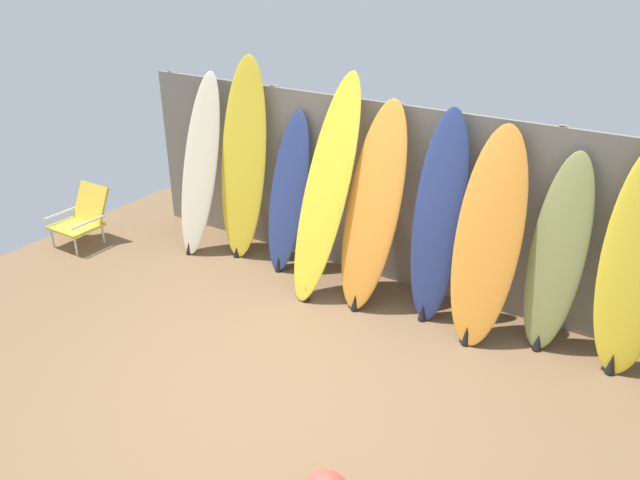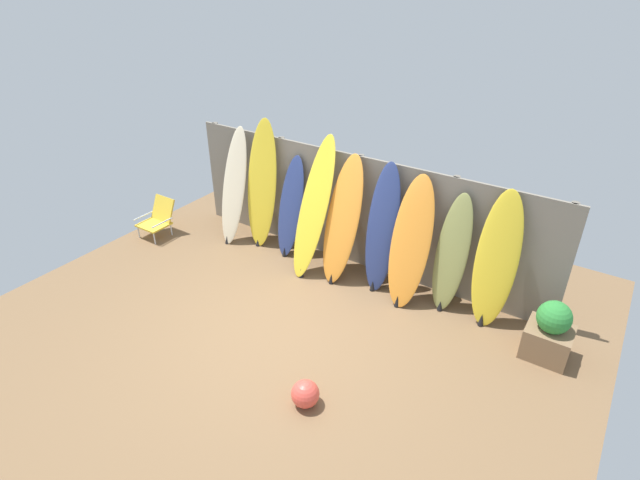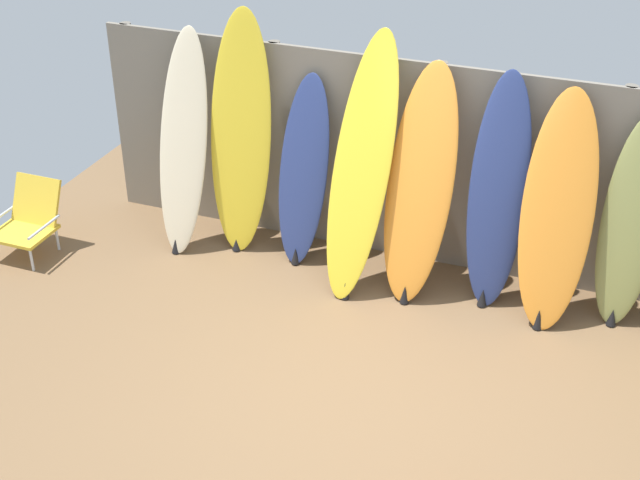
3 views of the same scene
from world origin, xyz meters
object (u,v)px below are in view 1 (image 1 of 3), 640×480
surfboard_navy_5 (439,219)px  surfboard_yellow_3 (326,190)px  surfboard_cream_0 (200,166)px  surfboard_yellow_1 (243,161)px  surfboard_orange_6 (488,239)px  beach_chair (83,216)px  surfboard_orange_4 (373,208)px  surfboard_navy_2 (288,195)px  surfboard_yellow_8 (638,263)px  surfboard_olive_7 (557,255)px

surfboard_navy_5 → surfboard_yellow_3: bearing=-172.8°
surfboard_cream_0 → surfboard_navy_5: surfboard_cream_0 is taller
surfboard_yellow_1 → surfboard_orange_6: surfboard_yellow_1 is taller
surfboard_yellow_1 → beach_chair: bearing=-154.2°
beach_chair → surfboard_orange_4: bearing=16.8°
surfboard_cream_0 → surfboard_navy_2: (1.07, 0.13, -0.15)m
surfboard_orange_6 → beach_chair: surfboard_orange_6 is taller
surfboard_yellow_3 → surfboard_orange_4: size_ratio=1.10×
surfboard_yellow_1 → surfboard_yellow_8: size_ratio=1.14×
surfboard_orange_4 → surfboard_olive_7: (1.61, 0.17, -0.11)m
surfboard_yellow_3 → beach_chair: surfboard_yellow_3 is taller
surfboard_olive_7 → surfboard_orange_6: bearing=-164.1°
surfboard_yellow_1 → surfboard_yellow_8: 3.84m
surfboard_navy_5 → beach_chair: (-3.96, -0.75, -0.61)m
surfboard_cream_0 → surfboard_olive_7: 3.75m
surfboard_yellow_8 → surfboard_orange_4: bearing=-175.6°
surfboard_navy_2 → surfboard_navy_5: bearing=-2.0°
surfboard_orange_4 → surfboard_orange_6: size_ratio=1.05×
surfboard_yellow_1 → surfboard_yellow_3: 1.19m
surfboard_olive_7 → surfboard_yellow_8: (0.58, -0.00, 0.09)m
surfboard_orange_4 → surfboard_orange_6: (1.08, 0.02, -0.05)m
surfboard_olive_7 → surfboard_yellow_8: size_ratio=0.90×
surfboard_navy_2 → surfboard_olive_7: size_ratio=0.97×
surfboard_olive_7 → surfboard_orange_4: bearing=-174.0°
surfboard_yellow_8 → surfboard_navy_2: bearing=-179.7°
surfboard_orange_4 → surfboard_navy_2: bearing=171.9°
surfboard_olive_7 → surfboard_cream_0: bearing=-177.8°
surfboard_navy_5 → surfboard_orange_4: bearing=-171.4°
surfboard_orange_6 → surfboard_olive_7: 0.56m
surfboard_olive_7 → beach_chair: 5.06m
surfboard_orange_6 → surfboard_navy_2: bearing=176.4°
surfboard_olive_7 → surfboard_navy_2: bearing=-179.6°
surfboard_cream_0 → surfboard_yellow_1: bearing=16.3°
surfboard_orange_4 → surfboard_navy_5: (0.60, 0.09, -0.00)m
surfboard_navy_2 → surfboard_orange_4: 1.08m
surfboard_yellow_1 → surfboard_navy_5: (2.25, -0.08, -0.11)m
surfboard_navy_5 → surfboard_cream_0: bearing=-178.6°
surfboard_yellow_1 → surfboard_orange_6: (2.72, -0.15, -0.16)m
surfboard_cream_0 → surfboard_orange_6: 3.21m
surfboard_yellow_1 → surfboard_navy_5: 2.25m
surfboard_yellow_1 → surfboard_yellow_3: size_ratio=1.02×
surfboard_navy_2 → surfboard_yellow_8: 3.26m
surfboard_orange_4 → surfboard_olive_7: surfboard_orange_4 is taller
surfboard_orange_4 → surfboard_orange_6: 1.08m
surfboard_orange_6 → surfboard_olive_7: size_ratio=1.09×
surfboard_orange_6 → beach_chair: size_ratio=2.84×
surfboard_olive_7 → surfboard_yellow_8: bearing=-0.1°
surfboard_orange_6 → surfboard_yellow_8: bearing=7.7°
surfboard_yellow_3 → surfboard_yellow_8: 2.68m
surfboard_yellow_1 → surfboard_orange_6: size_ratio=1.17×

